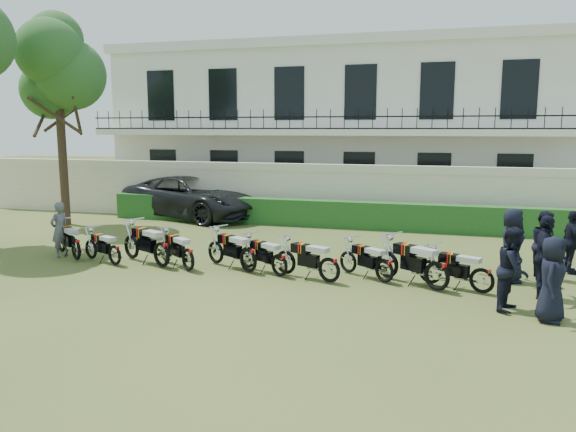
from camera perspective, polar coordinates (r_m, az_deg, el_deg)
name	(u,v)px	position (r m, az deg, el deg)	size (l,w,h in m)	color
ground	(239,273)	(14.54, -5.02, -5.75)	(100.00, 100.00, 0.00)	#3B4B1E
perimeter_wall	(312,193)	(21.86, 2.48, 2.36)	(30.00, 0.35, 2.30)	beige
hedge	(333,214)	(20.96, 4.61, 0.20)	(18.00, 0.60, 1.00)	#1A4819
building	(342,127)	(27.54, 5.47, 8.99)	(20.40, 9.60, 7.40)	silver
tree_west_near	(58,67)	(23.02, -22.34, 13.81)	(3.40, 3.20, 7.90)	#473323
motorcycle_0	(76,244)	(16.72, -20.75, -2.67)	(1.62, 1.18, 1.04)	black
motorcycle_1	(114,250)	(15.78, -17.22, -3.34)	(1.60, 0.82, 0.94)	black
motorcycle_2	(161,248)	(15.18, -12.74, -3.23)	(1.95, 1.09, 1.16)	black
motorcycle_3	(188,254)	(14.69, -10.13, -3.83)	(1.56, 1.16, 1.01)	black
motorcycle_4	(248,254)	(14.35, -4.06, -3.91)	(1.76, 1.04, 1.07)	black
motorcycle_5	(279,260)	(13.95, -0.88, -4.45)	(1.59, 0.96, 0.97)	black
motorcycle_6	(329,264)	(13.41, 4.22, -4.87)	(1.82, 0.86, 1.05)	black
motorcycle_7	(385,265)	(13.59, 9.79, -4.96)	(1.51, 1.07, 0.96)	black
motorcycle_8	(437,269)	(13.16, 14.93, -5.20)	(1.82, 1.26, 1.15)	black
motorcycle_9	(482,274)	(13.26, 19.13, -5.63)	(1.70, 0.86, 0.99)	black
suv	(193,197)	(23.44, -9.65, 1.93)	(2.86, 6.20, 1.72)	black
inspector	(60,230)	(17.34, -22.19, -1.29)	(0.58, 0.38, 1.59)	slate
officer_0	(552,279)	(11.86, 25.24, -5.83)	(0.81, 0.53, 1.66)	black
officer_1	(513,269)	(12.26, 21.92, -5.01)	(0.84, 0.65, 1.72)	black
officer_2	(545,257)	(13.35, 24.61, -3.83)	(1.07, 0.45, 1.83)	black
officer_3	(512,245)	(14.49, 21.77, -2.77)	(0.88, 0.57, 1.79)	black
officer_4	(545,244)	(15.21, 24.62, -2.64)	(0.82, 0.64, 1.68)	black
officer_5	(572,242)	(15.95, 26.87, -2.40)	(0.95, 0.39, 1.62)	black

